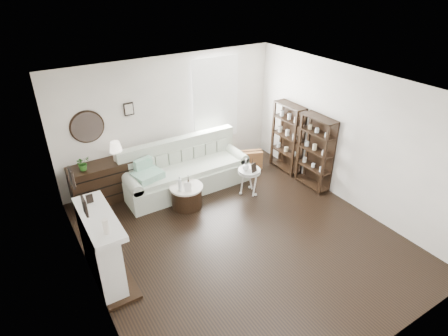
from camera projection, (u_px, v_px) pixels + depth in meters
room at (201, 102)px, 8.28m from camera, size 5.50×5.50×5.50m
fireplace at (102, 250)px, 5.60m from camera, size 0.50×1.40×1.84m
shelf_unit_far at (287, 138)px, 8.55m from camera, size 0.30×0.80×1.60m
shelf_unit_near at (315, 153)px, 7.88m from camera, size 0.30×0.80×1.60m
sofa at (185, 172)px, 8.07m from camera, size 2.69×0.93×1.04m
quilt at (148, 175)px, 7.44m from camera, size 0.64×0.56×0.14m
suitcase at (248, 160)px, 8.85m from camera, size 0.69×0.45×0.44m
dresser at (103, 183)px, 7.56m from camera, size 1.24×0.53×0.83m
table_lamp at (116, 151)px, 7.43m from camera, size 0.30×0.30×0.40m
potted_plant at (83, 163)px, 7.11m from camera, size 0.31×0.29×0.28m
drum_table at (187, 196)px, 7.46m from camera, size 0.66×0.66×0.46m
pedestal_table at (249, 172)px, 7.74m from camera, size 0.47×0.47×0.57m
eiffel_drum at (188, 180)px, 7.37m from camera, size 0.12×0.12×0.19m
bottle_drum at (180, 184)px, 7.15m from camera, size 0.07×0.07×0.31m
card_frame_drum at (188, 187)px, 7.17m from camera, size 0.14×0.08×0.18m
eiffel_ped at (252, 164)px, 7.74m from camera, size 0.12×0.12×0.19m
flask_ped at (246, 165)px, 7.63m from camera, size 0.14×0.14×0.26m
card_frame_ped at (254, 168)px, 7.59m from camera, size 0.15×0.08×0.18m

